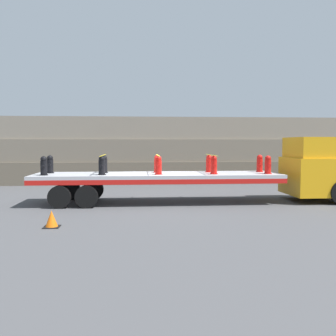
% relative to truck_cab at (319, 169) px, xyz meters
% --- Properties ---
extents(ground_plane, '(120.00, 120.00, 0.00)m').
position_rel_truck_cab_xyz_m(ground_plane, '(-7.39, 0.00, -1.45)').
color(ground_plane, '#474749').
extents(rock_cliff, '(60.00, 3.30, 4.33)m').
position_rel_truck_cab_xyz_m(rock_cliff, '(-7.39, 8.81, 0.72)').
color(rock_cliff, '#665B4C').
rests_on(rock_cliff, ground_plane).
extents(truck_cab, '(2.76, 2.71, 2.91)m').
position_rel_truck_cab_xyz_m(truck_cab, '(0.00, 0.00, 0.00)').
color(truck_cab, orange).
rests_on(truck_cab, ground_plane).
extents(flatbed_trailer, '(10.78, 2.63, 1.30)m').
position_rel_truck_cab_xyz_m(flatbed_trailer, '(-8.05, 0.00, -0.38)').
color(flatbed_trailer, '#B2B2B7').
rests_on(flatbed_trailer, ground_plane).
extents(fire_hydrant_black_near_0, '(0.34, 0.50, 0.80)m').
position_rel_truck_cab_xyz_m(fire_hydrant_black_near_0, '(-12.18, -0.56, 0.24)').
color(fire_hydrant_black_near_0, black).
rests_on(fire_hydrant_black_near_0, flatbed_trailer).
extents(fire_hydrant_black_far_0, '(0.34, 0.50, 0.80)m').
position_rel_truck_cab_xyz_m(fire_hydrant_black_far_0, '(-12.18, 0.56, 0.24)').
color(fire_hydrant_black_far_0, black).
rests_on(fire_hydrant_black_far_0, flatbed_trailer).
extents(fire_hydrant_black_near_1, '(0.34, 0.50, 0.80)m').
position_rel_truck_cab_xyz_m(fire_hydrant_black_near_1, '(-9.79, -0.56, 0.24)').
color(fire_hydrant_black_near_1, black).
rests_on(fire_hydrant_black_near_1, flatbed_trailer).
extents(fire_hydrant_black_far_1, '(0.34, 0.50, 0.80)m').
position_rel_truck_cab_xyz_m(fire_hydrant_black_far_1, '(-9.79, 0.56, 0.24)').
color(fire_hydrant_black_far_1, black).
rests_on(fire_hydrant_black_far_1, flatbed_trailer).
extents(fire_hydrant_red_near_2, '(0.34, 0.50, 0.80)m').
position_rel_truck_cab_xyz_m(fire_hydrant_red_near_2, '(-7.39, -0.56, 0.24)').
color(fire_hydrant_red_near_2, red).
rests_on(fire_hydrant_red_near_2, flatbed_trailer).
extents(fire_hydrant_red_far_2, '(0.34, 0.50, 0.80)m').
position_rel_truck_cab_xyz_m(fire_hydrant_red_far_2, '(-7.39, 0.56, 0.24)').
color(fire_hydrant_red_far_2, red).
rests_on(fire_hydrant_red_far_2, flatbed_trailer).
extents(fire_hydrant_red_near_3, '(0.34, 0.50, 0.80)m').
position_rel_truck_cab_xyz_m(fire_hydrant_red_near_3, '(-5.00, -0.56, 0.24)').
color(fire_hydrant_red_near_3, red).
rests_on(fire_hydrant_red_near_3, flatbed_trailer).
extents(fire_hydrant_red_far_3, '(0.34, 0.50, 0.80)m').
position_rel_truck_cab_xyz_m(fire_hydrant_red_far_3, '(-5.00, 0.56, 0.24)').
color(fire_hydrant_red_far_3, red).
rests_on(fire_hydrant_red_far_3, flatbed_trailer).
extents(fire_hydrant_red_near_4, '(0.34, 0.50, 0.80)m').
position_rel_truck_cab_xyz_m(fire_hydrant_red_near_4, '(-2.60, -0.56, 0.24)').
color(fire_hydrant_red_near_4, red).
rests_on(fire_hydrant_red_near_4, flatbed_trailer).
extents(fire_hydrant_red_far_4, '(0.34, 0.50, 0.80)m').
position_rel_truck_cab_xyz_m(fire_hydrant_red_far_4, '(-2.60, 0.56, 0.24)').
color(fire_hydrant_red_far_4, red).
rests_on(fire_hydrant_red_far_4, flatbed_trailer).
extents(cargo_strap_rear, '(0.05, 2.74, 0.01)m').
position_rel_truck_cab_xyz_m(cargo_strap_rear, '(-9.79, 0.00, 0.66)').
color(cargo_strap_rear, yellow).
rests_on(cargo_strap_rear, fire_hydrant_black_near_1).
extents(cargo_strap_middle, '(0.05, 2.74, 0.01)m').
position_rel_truck_cab_xyz_m(cargo_strap_middle, '(-7.39, 0.00, 0.66)').
color(cargo_strap_middle, yellow).
rests_on(cargo_strap_middle, fire_hydrant_red_near_2).
extents(cargo_strap_front, '(0.05, 2.74, 0.01)m').
position_rel_truck_cab_xyz_m(cargo_strap_front, '(-5.00, 0.00, 0.66)').
color(cargo_strap_front, yellow).
rests_on(cargo_strap_front, fire_hydrant_red_near_3).
extents(traffic_cone, '(0.49, 0.49, 0.53)m').
position_rel_truck_cab_xyz_m(traffic_cone, '(-10.97, -4.63, -1.19)').
color(traffic_cone, black).
rests_on(traffic_cone, ground_plane).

